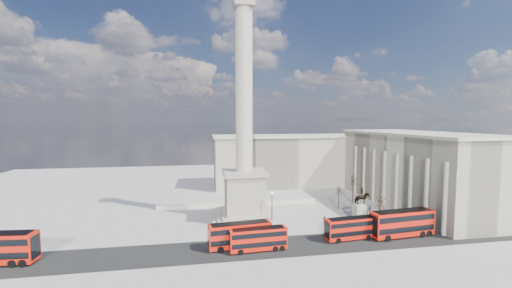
{
  "coord_description": "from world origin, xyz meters",
  "views": [
    {
      "loc": [
        -8.63,
        -61.0,
        21.85
      ],
      "look_at": [
        2.03,
        1.85,
        16.84
      ],
      "focal_mm": 22.0,
      "sensor_mm": 36.0,
      "label": 1
    }
  ],
  "objects_px": {
    "equestrian_statue": "(361,211)",
    "pedestrian_walking": "(370,224)",
    "red_bus_a": "(240,235)",
    "pedestrian_standing": "(366,222)",
    "red_bus_c": "(352,228)",
    "nelsons_column": "(244,161)",
    "red_bus_d": "(402,223)",
    "victorian_lamp": "(272,207)",
    "pedestrian_crossing": "(325,220)",
    "red_bus_b": "(259,239)"
  },
  "relations": [
    {
      "from": "equestrian_statue",
      "to": "pedestrian_walking",
      "type": "distance_m",
      "value": 3.71
    },
    {
      "from": "red_bus_a",
      "to": "equestrian_statue",
      "type": "relative_size",
      "value": 1.41
    },
    {
      "from": "pedestrian_standing",
      "to": "red_bus_c",
      "type": "bearing_deg",
      "value": 41.84
    },
    {
      "from": "nelsons_column",
      "to": "red_bus_c",
      "type": "bearing_deg",
      "value": -38.07
    },
    {
      "from": "pedestrian_standing",
      "to": "nelsons_column",
      "type": "bearing_deg",
      "value": -20.82
    },
    {
      "from": "equestrian_statue",
      "to": "red_bus_c",
      "type": "bearing_deg",
      "value": -127.52
    },
    {
      "from": "nelsons_column",
      "to": "equestrian_statue",
      "type": "bearing_deg",
      "value": -14.31
    },
    {
      "from": "pedestrian_walking",
      "to": "pedestrian_standing",
      "type": "bearing_deg",
      "value": 104.03
    },
    {
      "from": "red_bus_c",
      "to": "pedestrian_standing",
      "type": "xyz_separation_m",
      "value": [
        6.31,
        6.29,
        -1.26
      ]
    },
    {
      "from": "red_bus_d",
      "to": "victorian_lamp",
      "type": "bearing_deg",
      "value": 152.57
    },
    {
      "from": "red_bus_d",
      "to": "pedestrian_crossing",
      "type": "relative_size",
      "value": 7.15
    },
    {
      "from": "nelsons_column",
      "to": "pedestrian_walking",
      "type": "height_order",
      "value": "nelsons_column"
    },
    {
      "from": "red_bus_b",
      "to": "pedestrian_standing",
      "type": "distance_m",
      "value": 25.42
    },
    {
      "from": "red_bus_c",
      "to": "pedestrian_walking",
      "type": "relative_size",
      "value": 5.36
    },
    {
      "from": "nelsons_column",
      "to": "victorian_lamp",
      "type": "relative_size",
      "value": 6.89
    },
    {
      "from": "pedestrian_standing",
      "to": "red_bus_b",
      "type": "bearing_deg",
      "value": 16.09
    },
    {
      "from": "red_bus_b",
      "to": "red_bus_c",
      "type": "height_order",
      "value": "red_bus_c"
    },
    {
      "from": "red_bus_d",
      "to": "red_bus_a",
      "type": "bearing_deg",
      "value": 174.22
    },
    {
      "from": "pedestrian_crossing",
      "to": "equestrian_statue",
      "type": "bearing_deg",
      "value": -127.64
    },
    {
      "from": "equestrian_statue",
      "to": "red_bus_d",
      "type": "bearing_deg",
      "value": -65.71
    },
    {
      "from": "nelsons_column",
      "to": "victorian_lamp",
      "type": "height_order",
      "value": "nelsons_column"
    },
    {
      "from": "pedestrian_walking",
      "to": "nelsons_column",
      "type": "bearing_deg",
      "value": 172.12
    },
    {
      "from": "red_bus_b",
      "to": "pedestrian_crossing",
      "type": "bearing_deg",
      "value": 30.84
    },
    {
      "from": "red_bus_c",
      "to": "pedestrian_standing",
      "type": "relative_size",
      "value": 5.87
    },
    {
      "from": "red_bus_d",
      "to": "equestrian_statue",
      "type": "distance_m",
      "value": 9.11
    },
    {
      "from": "pedestrian_walking",
      "to": "pedestrian_standing",
      "type": "xyz_separation_m",
      "value": [
        -0.02,
        1.65,
        -0.08
      ]
    },
    {
      "from": "red_bus_b",
      "to": "pedestrian_walking",
      "type": "height_order",
      "value": "red_bus_b"
    },
    {
      "from": "red_bus_a",
      "to": "victorian_lamp",
      "type": "height_order",
      "value": "victorian_lamp"
    },
    {
      "from": "victorian_lamp",
      "to": "equestrian_statue",
      "type": "bearing_deg",
      "value": -2.5
    },
    {
      "from": "victorian_lamp",
      "to": "pedestrian_walking",
      "type": "height_order",
      "value": "victorian_lamp"
    },
    {
      "from": "pedestrian_walking",
      "to": "pedestrian_crossing",
      "type": "bearing_deg",
      "value": 165.84
    },
    {
      "from": "red_bus_a",
      "to": "equestrian_statue",
      "type": "bearing_deg",
      "value": 10.58
    },
    {
      "from": "red_bus_b",
      "to": "red_bus_d",
      "type": "bearing_deg",
      "value": 0.13
    },
    {
      "from": "red_bus_a",
      "to": "equestrian_statue",
      "type": "height_order",
      "value": "equestrian_statue"
    },
    {
      "from": "pedestrian_walking",
      "to": "red_bus_b",
      "type": "bearing_deg",
      "value": -151.13
    },
    {
      "from": "red_bus_a",
      "to": "pedestrian_standing",
      "type": "bearing_deg",
      "value": 7.21
    },
    {
      "from": "red_bus_d",
      "to": "nelsons_column",
      "type": "bearing_deg",
      "value": 146.93
    },
    {
      "from": "red_bus_a",
      "to": "pedestrian_walking",
      "type": "distance_m",
      "value": 27.33
    },
    {
      "from": "pedestrian_crossing",
      "to": "nelsons_column",
      "type": "bearing_deg",
      "value": 41.04
    },
    {
      "from": "red_bus_d",
      "to": "pedestrian_crossing",
      "type": "bearing_deg",
      "value": 135.79
    },
    {
      "from": "equestrian_statue",
      "to": "pedestrian_standing",
      "type": "bearing_deg",
      "value": -82.02
    },
    {
      "from": "equestrian_statue",
      "to": "pedestrian_crossing",
      "type": "bearing_deg",
      "value": 173.47
    },
    {
      "from": "red_bus_a",
      "to": "pedestrian_crossing",
      "type": "xyz_separation_m",
      "value": [
        18.83,
        9.1,
        -1.4
      ]
    },
    {
      "from": "victorian_lamp",
      "to": "pedestrian_standing",
      "type": "height_order",
      "value": "victorian_lamp"
    },
    {
      "from": "nelsons_column",
      "to": "equestrian_statue",
      "type": "height_order",
      "value": "nelsons_column"
    },
    {
      "from": "red_bus_a",
      "to": "victorian_lamp",
      "type": "bearing_deg",
      "value": 43.67
    },
    {
      "from": "nelsons_column",
      "to": "red_bus_b",
      "type": "height_order",
      "value": "nelsons_column"
    },
    {
      "from": "pedestrian_standing",
      "to": "victorian_lamp",
      "type": "bearing_deg",
      "value": -10.35
    },
    {
      "from": "red_bus_b",
      "to": "red_bus_d",
      "type": "relative_size",
      "value": 0.77
    },
    {
      "from": "nelsons_column",
      "to": "victorian_lamp",
      "type": "xyz_separation_m",
      "value": [
        4.94,
        -5.29,
        -8.65
      ]
    }
  ]
}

